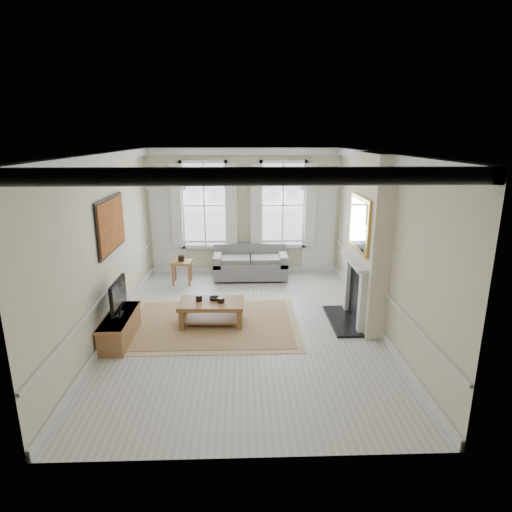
{
  "coord_description": "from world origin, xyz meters",
  "views": [
    {
      "loc": [
        -0.06,
        -7.84,
        3.69
      ],
      "look_at": [
        0.24,
        0.81,
        1.25
      ],
      "focal_mm": 30.0,
      "sensor_mm": 36.0,
      "label": 1
    }
  ],
  "objects_px": {
    "sofa": "(250,265)",
    "tv_stand": "(120,328)",
    "side_table": "(182,265)",
    "coffee_table": "(211,305)"
  },
  "relations": [
    {
      "from": "sofa",
      "to": "tv_stand",
      "type": "bearing_deg",
      "value": -124.94
    },
    {
      "from": "sofa",
      "to": "tv_stand",
      "type": "height_order",
      "value": "sofa"
    },
    {
      "from": "sofa",
      "to": "coffee_table",
      "type": "relative_size",
      "value": 1.46
    },
    {
      "from": "side_table",
      "to": "tv_stand",
      "type": "xyz_separation_m",
      "value": [
        -0.73,
        -3.19,
        -0.24
      ]
    },
    {
      "from": "tv_stand",
      "to": "side_table",
      "type": "bearing_deg",
      "value": 77.14
    },
    {
      "from": "side_table",
      "to": "coffee_table",
      "type": "xyz_separation_m",
      "value": [
        0.93,
        -2.54,
        -0.09
      ]
    },
    {
      "from": "sofa",
      "to": "coffee_table",
      "type": "height_order",
      "value": "sofa"
    },
    {
      "from": "side_table",
      "to": "tv_stand",
      "type": "relative_size",
      "value": 0.43
    },
    {
      "from": "coffee_table",
      "to": "tv_stand",
      "type": "xyz_separation_m",
      "value": [
        -1.66,
        -0.65,
        -0.15
      ]
    },
    {
      "from": "sofa",
      "to": "tv_stand",
      "type": "distance_m",
      "value": 4.37
    }
  ]
}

